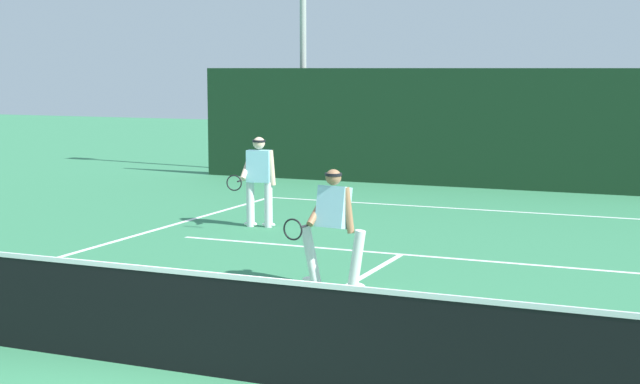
{
  "coord_description": "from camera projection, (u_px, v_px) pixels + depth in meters",
  "views": [
    {
      "loc": [
        4.59,
        -7.68,
        2.95
      ],
      "look_at": [
        -1.2,
        5.96,
        1.0
      ],
      "focal_mm": 53.13,
      "sensor_mm": 36.0,
      "label": 1
    }
  ],
  "objects": [
    {
      "name": "player_far",
      "position": [
        259.0,
        177.0,
        17.54
      ],
      "size": [
        0.66,
        0.92,
        1.68
      ],
      "rotation": [
        0.0,
        0.0,
        3.31
      ],
      "color": "silver",
      "rests_on": "ground_plane"
    },
    {
      "name": "court_line_baseline_far",
      "position": [
        479.0,
        210.0,
        19.78
      ],
      "size": [
        9.74,
        0.1,
        0.01
      ],
      "primitive_type": "cube",
      "color": "white",
      "rests_on": "ground_plane"
    },
    {
      "name": "back_fence_windscreen",
      "position": [
        515.0,
        129.0,
        22.86
      ],
      "size": [
        16.96,
        0.12,
        2.94
      ],
      "primitive_type": "cube",
      "color": "#18361F",
      "rests_on": "ground_plane"
    },
    {
      "name": "tennis_ball",
      "position": [
        242.0,
        287.0,
        12.69
      ],
      "size": [
        0.07,
        0.07,
        0.07
      ],
      "primitive_type": "sphere",
      "color": "#D1E033",
      "rests_on": "ground_plane"
    },
    {
      "name": "ground_plane",
      "position": [
        194.0,
        374.0,
        9.17
      ],
      "size": [
        80.0,
        80.0,
        0.0
      ],
      "primitive_type": "plane",
      "color": "#347D52"
    },
    {
      "name": "tennis_net",
      "position": [
        193.0,
        321.0,
        9.1
      ],
      "size": [
        10.68,
        0.09,
        1.1
      ],
      "color": "#1E4723",
      "rests_on": "ground_plane"
    },
    {
      "name": "court_line_service",
      "position": [
        401.0,
        254.0,
        15.05
      ],
      "size": [
        7.94,
        0.1,
        0.01
      ],
      "primitive_type": "cube",
      "color": "white",
      "rests_on": "ground_plane"
    },
    {
      "name": "player_near",
      "position": [
        333.0,
        222.0,
        12.75
      ],
      "size": [
        1.01,
        0.88,
        1.61
      ],
      "rotation": [
        0.0,
        0.0,
        3.02
      ],
      "color": "silver",
      "rests_on": "ground_plane"
    },
    {
      "name": "court_line_centre",
      "position": [
        322.0,
        300.0,
        12.09
      ],
      "size": [
        0.1,
        6.4,
        0.01
      ],
      "primitive_type": "cube",
      "color": "white",
      "rests_on": "ground_plane"
    }
  ]
}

